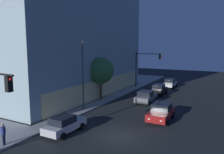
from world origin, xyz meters
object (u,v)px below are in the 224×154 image
pedestrian_waiting (3,132)px  car_white (170,83)px  modern_building (44,32)px  sidewalk_tree (101,71)px  car_black (159,89)px  street_lamp_sidewalk (83,67)px  car_grey (146,97)px  car_red (161,112)px  car_silver (64,124)px  traffic_light_far_corner (144,63)px

pedestrian_waiting → car_white: size_ratio=0.38×
modern_building → sidewalk_tree: 14.15m
car_black → street_lamp_sidewalk: bearing=157.0°
modern_building → car_grey: modern_building is taller
car_red → car_white: car_red is taller
street_lamp_sidewalk → pedestrian_waiting: bearing=-178.7°
car_grey → car_black: car_black is taller
car_grey → street_lamp_sidewalk: bearing=143.3°
sidewalk_tree → car_silver: size_ratio=1.42×
modern_building → car_silver: (-13.95, -16.09, -9.59)m
car_silver → traffic_light_far_corner: bearing=2.6°
street_lamp_sidewalk → sidewalk_tree: 5.72m
car_red → car_grey: car_red is taller
street_lamp_sidewalk → pedestrian_waiting: size_ratio=4.96×
modern_building → traffic_light_far_corner: (10.02, -15.02, -5.69)m
sidewalk_tree → car_silver: bearing=-164.1°
traffic_light_far_corner → street_lamp_sidewalk: 17.52m
sidewalk_tree → car_red: 11.64m
pedestrian_waiting → car_black: pedestrian_waiting is taller
street_lamp_sidewalk → traffic_light_far_corner: bearing=-4.9°
car_white → pedestrian_waiting: bearing=170.4°
street_lamp_sidewalk → car_grey: 10.16m
car_red → car_white: bearing=10.8°
sidewalk_tree → pedestrian_waiting: bearing=-176.1°
modern_building → pedestrian_waiting: size_ratio=17.17×
car_red → car_white: size_ratio=1.04×
traffic_light_far_corner → car_black: bearing=-136.2°
car_silver → street_lamp_sidewalk: bearing=21.4°
street_lamp_sidewalk → car_white: bearing=-15.2°
car_red → car_silver: bearing=138.4°
car_white → traffic_light_far_corner: bearing=126.9°
car_red → car_grey: 7.35m
traffic_light_far_corner → car_silver: bearing=-177.4°
modern_building → car_black: (5.75, -19.12, -9.53)m
street_lamp_sidewalk → pedestrian_waiting: (-10.92, -0.25, -4.21)m
sidewalk_tree → car_white: 16.65m
car_red → car_black: 12.69m
car_red → car_white: (19.48, 3.70, -0.03)m
traffic_light_far_corner → pedestrian_waiting: 28.61m
traffic_light_far_corner → car_black: traffic_light_far_corner is taller
sidewalk_tree → car_silver: 13.05m
pedestrian_waiting → traffic_light_far_corner: bearing=-2.5°
car_white → sidewalk_tree: bearing=156.6°
car_black → car_grey: bearing=178.5°
street_lamp_sidewalk → car_red: (1.03, -9.28, -4.48)m
pedestrian_waiting → car_white: pedestrian_waiting is taller
sidewalk_tree → car_grey: sidewalk_tree is taller
car_black → sidewalk_tree: bearing=139.7°
modern_building → traffic_light_far_corner: bearing=-56.3°
car_grey → car_white: (13.22, -0.15, 0.02)m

